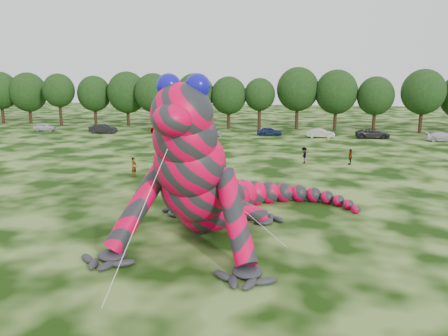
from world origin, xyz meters
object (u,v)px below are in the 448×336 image
tree_1 (1,98)px  tree_9 (260,104)px  car_6 (373,134)px  car_7 (443,137)px  inflatable_gecko (211,153)px  spectator_2 (304,155)px  tree_5 (127,99)px  tree_8 (229,103)px  car_2 (166,129)px  tree_6 (154,101)px  spectator_1 (188,157)px  tree_7 (195,101)px  tree_12 (375,104)px  car_1 (103,129)px  car_3 (206,132)px  car_5 (321,133)px  tree_3 (60,100)px  tree_2 (29,98)px  tree_4 (95,100)px  tree_10 (297,98)px  tree_11 (336,100)px  car_4 (269,131)px  car_0 (45,127)px  tree_13 (422,101)px  spectator_0 (134,167)px

tree_1 → tree_9: 49.43m
car_6 → car_7: car_6 is taller
inflatable_gecko → spectator_2: 22.27m
tree_5 → tree_8: 18.97m
tree_9 → car_2: size_ratio=1.88×
tree_6 → spectator_1: 34.07m
tree_7 → tree_12: 30.11m
inflatable_gecko → tree_1: bearing=141.2°
car_1 → car_7: 50.87m
spectator_1 → car_3: bearing=54.6°
tree_8 → car_5: bearing=-28.9°
inflatable_gecko → tree_1: size_ratio=1.90×
tree_3 → tree_6: 18.16m
tree_2 → tree_4: size_ratio=1.06×
car_5 → tree_5: bearing=77.2°
tree_6 → car_7: bearing=-11.3°
tree_10 → car_5: (3.67, -10.01, -4.57)m
tree_7 → car_6: size_ratio=1.91×
tree_11 → car_6: size_ratio=2.03×
tree_7 → spectator_1: (6.64, -30.88, -3.89)m
tree_9 → tree_10: tree_10 is taller
tree_7 → tree_9: 11.17m
inflatable_gecko → car_1: (-25.81, 40.20, -3.94)m
tree_6 → car_4: tree_6 is taller
tree_11 → car_0: bearing=-169.2°
tree_4 → tree_7: size_ratio=0.96×
tree_7 → tree_12: (30.09, 0.94, -0.25)m
tree_10 → inflatable_gecko: bearing=-95.2°
tree_10 → car_0: (-41.47, -9.55, -4.63)m
tree_13 → car_7: 10.49m
spectator_2 → spectator_1: (-11.90, -2.78, -0.02)m
tree_8 → car_2: bearing=-140.0°
tree_9 → car_6: 19.64m
tree_6 → car_0: (-16.52, -7.65, -4.12)m
tree_9 → spectator_0: tree_9 is taller
tree_10 → car_2: tree_10 is taller
spectator_2 → car_2: bearing=-143.0°
tree_2 → car_3: 39.12m
tree_2 → spectator_2: (51.48, -30.06, -3.96)m
car_0 → car_4: bearing=-93.3°
tree_9 → tree_12: (18.95, 0.39, 0.15)m
tree_9 → tree_7: bearing=-177.2°
tree_5 → tree_6: bearing=-17.5°
tree_12 → inflatable_gecko: bearing=-109.0°
tree_2 → spectator_0: (36.03, -39.11, -3.91)m
car_1 → car_7: car_1 is taller
car_6 → car_7: (9.16, -1.72, -0.02)m
tree_2 → tree_3: tree_2 is taller
tree_2 → tree_6: bearing=-4.7°
tree_4 → spectator_1: bearing=-51.4°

